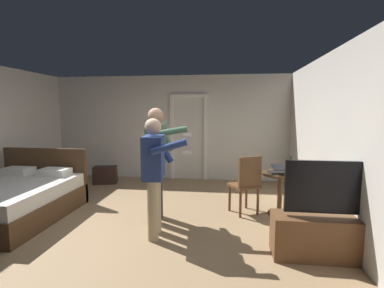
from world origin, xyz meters
name	(u,v)px	position (x,y,z in m)	size (l,w,h in m)	color
ground_plane	(129,226)	(0.00, 0.00, 0.00)	(6.69, 6.69, 0.00)	#997A56
wall_back	(170,128)	(0.00, 3.10, 1.30)	(6.13, 0.12, 2.59)	beige
wall_right	(347,144)	(3.00, 0.00, 1.30)	(0.12, 6.32, 2.59)	beige
doorway_frame	(189,131)	(0.50, 3.02, 1.22)	(0.93, 0.08, 2.13)	white
bed	(13,199)	(-1.98, 0.12, 0.30)	(1.64, 1.94, 1.02)	#4C331E
tv_flatscreen	(329,231)	(2.64, -0.56, 0.33)	(1.29, 0.40, 1.16)	brown
side_table	(280,187)	(2.33, 0.82, 0.47)	(0.61, 0.61, 0.70)	#4C331E
laptop	(280,170)	(2.31, 0.78, 0.75)	(0.38, 0.39, 0.16)	black
bottle_on_table	(291,167)	(2.47, 0.74, 0.83)	(0.06, 0.06, 0.29)	#213411
wooden_chair	(246,182)	(1.78, 0.74, 0.54)	(0.57, 0.57, 0.99)	brown
person_blue_shirt	(154,169)	(0.48, -0.25, 0.94)	(0.71, 0.61, 1.63)	tan
person_striped_shirt	(157,156)	(0.37, 0.31, 1.03)	(0.73, 0.59, 1.77)	#333338
suitcase_dark	(105,175)	(-1.42, 2.34, 0.20)	(0.54, 0.29, 0.41)	black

